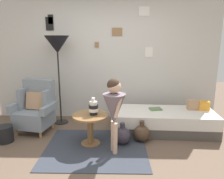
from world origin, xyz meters
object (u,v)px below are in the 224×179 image
(side_table, at_px, (90,123))
(vase_striped, at_px, (93,108))
(floor_lamp, at_px, (57,47))
(demijohn_far, at_px, (142,133))
(armchair, at_px, (36,108))
(person_child, at_px, (114,106))
(magazine_basket, at_px, (5,134))
(daybed, at_px, (163,121))
(demijohn_near, at_px, (122,135))
(book_on_daybed, at_px, (155,109))

(side_table, xyz_separation_m, vase_striped, (0.06, 0.01, 0.26))
(floor_lamp, relative_size, demijohn_far, 4.85)
(armchair, xyz_separation_m, vase_striped, (1.15, -0.54, 0.19))
(side_table, bearing_deg, person_child, -35.08)
(demijohn_far, bearing_deg, magazine_basket, -178.32)
(side_table, distance_m, vase_striped, 0.27)
(daybed, relative_size, vase_striped, 6.83)
(vase_striped, relative_size, magazine_basket, 1.02)
(side_table, distance_m, magazine_basket, 1.49)
(demijohn_near, distance_m, magazine_basket, 2.01)
(daybed, bearing_deg, side_table, -157.18)
(daybed, bearing_deg, armchair, -179.87)
(vase_striped, xyz_separation_m, person_child, (0.34, -0.29, 0.12))
(armchair, xyz_separation_m, magazine_basket, (-0.38, -0.50, -0.30))
(armchair, relative_size, floor_lamp, 0.54)
(demijohn_far, bearing_deg, side_table, -172.34)
(person_child, distance_m, magazine_basket, 1.99)
(book_on_daybed, relative_size, demijohn_far, 0.60)
(armchair, distance_m, vase_striped, 1.29)
(demijohn_far, bearing_deg, daybed, 44.32)
(floor_lamp, bearing_deg, magazine_basket, -129.66)
(demijohn_near, height_order, demijohn_far, demijohn_near)
(daybed, xyz_separation_m, side_table, (-1.31, -0.55, 0.17))
(daybed, xyz_separation_m, demijohn_near, (-0.78, -0.54, -0.05))
(vase_striped, xyz_separation_m, demijohn_far, (0.81, 0.11, -0.49))
(demijohn_near, bearing_deg, person_child, -115.27)
(armchair, relative_size, magazine_basket, 3.46)
(armchair, bearing_deg, daybed, 0.13)
(book_on_daybed, xyz_separation_m, demijohn_near, (-0.64, -0.62, -0.27))
(magazine_basket, bearing_deg, person_child, -9.89)
(book_on_daybed, relative_size, demijohn_near, 0.59)
(book_on_daybed, relative_size, magazine_basket, 0.79)
(floor_lamp, xyz_separation_m, demijohn_far, (1.59, -0.83, -1.42))
(person_child, height_order, book_on_daybed, person_child)
(vase_striped, xyz_separation_m, floor_lamp, (-0.78, 0.94, 0.94))
(armchair, distance_m, magazine_basket, 0.69)
(armchair, height_order, book_on_daybed, armchair)
(vase_striped, height_order, demijohn_near, vase_striped)
(book_on_daybed, bearing_deg, armchair, -177.93)
(daybed, height_order, magazine_basket, daybed)
(floor_lamp, bearing_deg, vase_striped, -50.03)
(armchair, height_order, magazine_basket, armchair)
(floor_lamp, xyz_separation_m, demijohn_near, (1.26, -0.93, -1.42))
(demijohn_far, xyz_separation_m, magazine_basket, (-2.34, -0.07, -0.01))
(daybed, bearing_deg, magazine_basket, -169.74)
(vase_striped, distance_m, person_child, 0.46)
(demijohn_near, bearing_deg, vase_striped, -179.73)
(side_table, bearing_deg, magazine_basket, 178.13)
(armchair, bearing_deg, floor_lamp, 47.38)
(vase_striped, relative_size, floor_lamp, 0.16)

